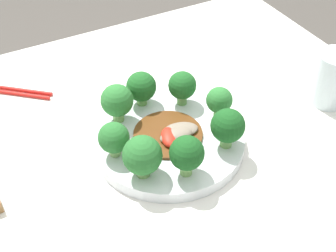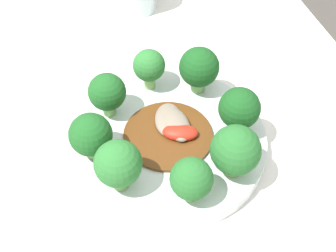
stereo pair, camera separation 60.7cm
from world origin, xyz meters
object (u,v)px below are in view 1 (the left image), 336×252
Objects in this scene: broccoli_north at (141,87)px; drinking_glass at (332,79)px; broccoli_southeast at (228,126)px; stirfry_center at (172,134)px; broccoli_southwest at (142,156)px; broccoli_northwest at (117,101)px; plate at (168,140)px; broccoli_northeast at (182,86)px; broccoli_east at (219,101)px; broccoli_west at (114,138)px; broccoli_south at (187,154)px.

drinking_glass is at bearing -22.31° from broccoli_north.
broccoli_southeast is 0.09m from stirfry_center.
stirfry_center is at bearing 33.92° from broccoli_southwest.
plate is at bearing -52.99° from broccoli_northwest.
broccoli_southwest and broccoli_northwest have the same top height.
stirfry_center is at bearing -53.02° from broccoli_northwest.
drinking_glass reaches higher than broccoli_southwest.
broccoli_northeast is 0.07m from broccoli_north.
broccoli_east is 0.54× the size of stirfry_center.
plate is 2.22× the size of stirfry_center.
drinking_glass reaches higher than broccoli_southeast.
broccoli_northeast is at bearing 94.18° from broccoli_southeast.
plate is 0.02m from stirfry_center.
drinking_glass reaches higher than broccoli_east.
broccoli_southwest is 1.17× the size of broccoli_west.
broccoli_northwest is (0.04, 0.07, 0.01)m from broccoli_west.
broccoli_northwest is 0.61× the size of stirfry_center.
broccoli_south is 0.18m from broccoli_north.
broccoli_south is at bearing -48.22° from broccoli_west.
broccoli_southwest reaches higher than broccoli_east.
drinking_glass reaches higher than broccoli_northwest.
broccoli_east is (0.19, -0.00, 0.00)m from broccoli_west.
broccoli_northwest is at bearing 104.10° from broccoli_south.
broccoli_southwest is at bearing -115.10° from broccoli_north.
broccoli_south is 0.69× the size of drinking_glass.
broccoli_south reaches higher than broccoli_east.
broccoli_southwest reaches higher than broccoli_north.
stirfry_center is 1.15× the size of drinking_glass.
broccoli_west is 0.10m from stirfry_center.
stirfry_center is at bearing -86.74° from broccoli_north.
broccoli_southwest is 1.11× the size of broccoli_north.
broccoli_east reaches higher than broccoli_west.
broccoli_northeast is 0.27m from drinking_glass.
drinking_glass is (0.24, 0.03, -0.01)m from broccoli_southeast.
broccoli_east reaches higher than plate.
broccoli_southeast reaches higher than broccoli_northeast.
broccoli_southeast is at bearing -42.12° from plate.
broccoli_south reaches higher than broccoli_north.
broccoli_east is 0.88× the size of broccoli_northwest.
drinking_glass is (0.38, 0.02, -0.01)m from broccoli_southwest.
broccoli_north is (0.01, 0.18, -0.00)m from broccoli_south.
plate is at bearing 38.56° from broccoli_southwest.
broccoli_southeast is (0.14, -0.01, 0.00)m from broccoli_southwest.
drinking_glass is (0.31, -0.13, -0.01)m from broccoli_north.
stirfry_center is (0.01, -0.10, -0.03)m from broccoli_north.
broccoli_northeast is 1.01× the size of broccoli_north.
broccoli_east is (0.09, -0.00, 0.05)m from plate.
broccoli_west is at bearing 108.66° from broccoli_southwest.
broccoli_east is at bearing 171.45° from drinking_glass.
broccoli_southeast is at bearing -2.19° from broccoli_southwest.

